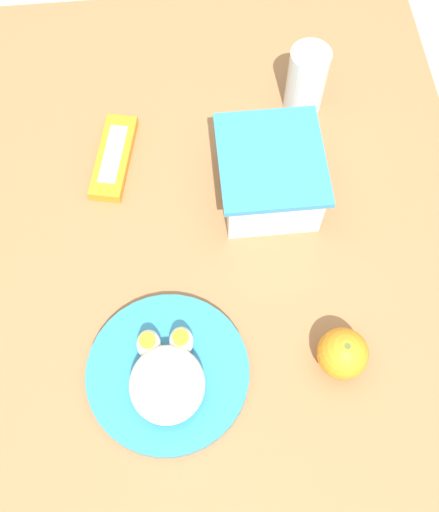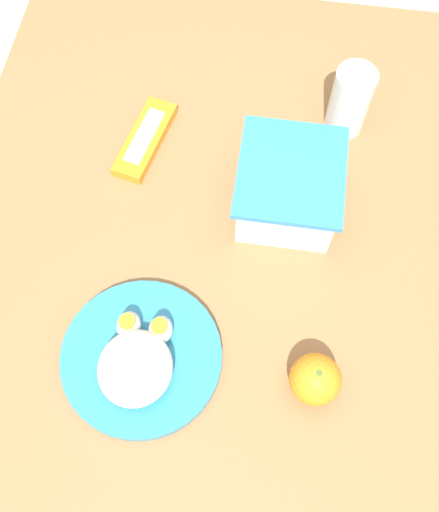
{
  "view_description": "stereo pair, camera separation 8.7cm",
  "coord_description": "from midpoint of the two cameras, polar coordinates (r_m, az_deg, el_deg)",
  "views": [
    {
      "loc": [
        0.38,
        -0.02,
        1.53
      ],
      "look_at": [
        0.02,
        0.01,
        0.74
      ],
      "focal_mm": 42.0,
      "sensor_mm": 36.0,
      "label": 1
    },
    {
      "loc": [
        0.38,
        0.06,
        1.53
      ],
      "look_at": [
        0.02,
        0.01,
        0.74
      ],
      "focal_mm": 42.0,
      "sensor_mm": 36.0,
      "label": 2
    }
  ],
  "objects": [
    {
      "name": "rice_plate",
      "position": [
        0.83,
        -8.02,
        -11.47
      ],
      "size": [
        0.22,
        0.22,
        0.07
      ],
      "color": "teal",
      "rests_on": "table"
    },
    {
      "name": "table",
      "position": [
        0.99,
        -3.35,
        -2.36
      ],
      "size": [
        1.09,
        0.84,
        0.71
      ],
      "color": "#996B42",
      "rests_on": "ground_plane"
    },
    {
      "name": "food_container",
      "position": [
        0.92,
        2.01,
        7.24
      ],
      "size": [
        0.17,
        0.16,
        0.1
      ],
      "color": "white",
      "rests_on": "table"
    },
    {
      "name": "drinking_glass",
      "position": [
        1.01,
        5.77,
        16.09
      ],
      "size": [
        0.06,
        0.06,
        0.12
      ],
      "color": "silver",
      "rests_on": "table"
    },
    {
      "name": "candy_bar",
      "position": [
        1.0,
        -12.51,
        8.93
      ],
      "size": [
        0.16,
        0.08,
        0.02
      ],
      "color": "orange",
      "rests_on": "table"
    },
    {
      "name": "orange_fruit",
      "position": [
        0.82,
        8.69,
        -9.5
      ],
      "size": [
        0.07,
        0.07,
        0.07
      ],
      "color": "orange",
      "rests_on": "table"
    },
    {
      "name": "ground_plane",
      "position": [
        1.58,
        -2.13,
        -10.97
      ],
      "size": [
        10.0,
        10.0,
        0.0
      ],
      "primitive_type": "plane",
      "color": "#B2A899"
    }
  ]
}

